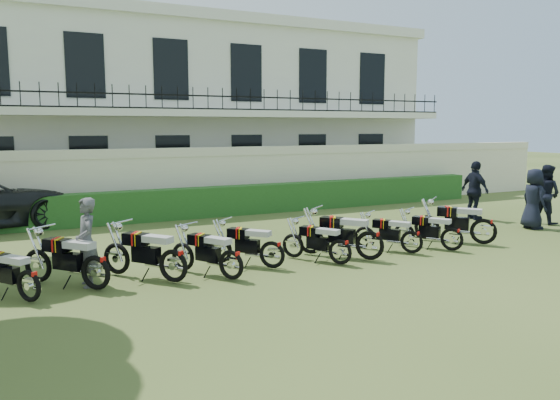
% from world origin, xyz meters
% --- Properties ---
extents(ground, '(100.00, 100.00, 0.00)m').
position_xyz_m(ground, '(0.00, 0.00, 0.00)').
color(ground, '#36471C').
rests_on(ground, ground).
extents(perimeter_wall, '(30.00, 0.35, 2.30)m').
position_xyz_m(perimeter_wall, '(0.00, 8.00, 1.17)').
color(perimeter_wall, beige).
rests_on(perimeter_wall, ground).
extents(hedge, '(18.00, 0.60, 1.00)m').
position_xyz_m(hedge, '(1.00, 7.20, 0.50)').
color(hedge, '#204A1A').
rests_on(hedge, ground).
extents(building, '(20.40, 9.60, 7.40)m').
position_xyz_m(building, '(0.00, 13.96, 3.71)').
color(building, silver).
rests_on(building, ground).
extents(motorcycle_0, '(1.14, 1.46, 0.96)m').
position_xyz_m(motorcycle_0, '(-6.83, -0.13, 0.44)').
color(motorcycle_0, black).
rests_on(motorcycle_0, ground).
extents(motorcycle_1, '(1.43, 1.59, 1.11)m').
position_xyz_m(motorcycle_1, '(-5.70, 0.07, 0.51)').
color(motorcycle_1, black).
rests_on(motorcycle_1, ground).
extents(motorcycle_2, '(1.36, 1.66, 1.12)m').
position_xyz_m(motorcycle_2, '(-4.29, -0.07, 0.51)').
color(motorcycle_2, black).
rests_on(motorcycle_2, ground).
extents(motorcycle_3, '(1.03, 1.65, 1.02)m').
position_xyz_m(motorcycle_3, '(-3.22, -0.38, 0.47)').
color(motorcycle_3, black).
rests_on(motorcycle_3, ground).
extents(motorcycle_4, '(1.28, 1.44, 1.00)m').
position_xyz_m(motorcycle_4, '(-2.12, 0.06, 0.46)').
color(motorcycle_4, black).
rests_on(motorcycle_4, ground).
extents(motorcycle_5, '(0.98, 1.54, 0.96)m').
position_xyz_m(motorcycle_5, '(-0.65, -0.32, 0.44)').
color(motorcycle_5, black).
rests_on(motorcycle_5, ground).
extents(motorcycle_6, '(1.40, 1.70, 1.14)m').
position_xyz_m(motorcycle_6, '(0.16, -0.27, 0.53)').
color(motorcycle_6, black).
rests_on(motorcycle_6, ground).
extents(motorcycle_7, '(1.04, 1.46, 0.93)m').
position_xyz_m(motorcycle_7, '(1.45, -0.17, 0.43)').
color(motorcycle_7, black).
rests_on(motorcycle_7, ground).
extents(motorcycle_8, '(0.98, 1.56, 0.96)m').
position_xyz_m(motorcycle_8, '(2.51, -0.38, 0.44)').
color(motorcycle_8, black).
rests_on(motorcycle_8, ground).
extents(motorcycle_9, '(1.39, 1.68, 1.13)m').
position_xyz_m(motorcycle_9, '(3.75, -0.19, 0.52)').
color(motorcycle_9, black).
rests_on(motorcycle_9, ground).
extents(inspector, '(0.43, 0.64, 1.69)m').
position_xyz_m(inspector, '(-5.78, 0.51, 0.85)').
color(inspector, '#58585D').
rests_on(inspector, ground).
extents(officer_3, '(0.75, 0.98, 1.79)m').
position_xyz_m(officer_3, '(6.84, 0.86, 0.90)').
color(officer_3, black).
rests_on(officer_3, ground).
extents(officer_4, '(0.77, 0.96, 1.85)m').
position_xyz_m(officer_4, '(7.91, 1.28, 0.93)').
color(officer_4, black).
rests_on(officer_4, ground).
extents(officer_5, '(0.51, 1.14, 1.91)m').
position_xyz_m(officer_5, '(6.51, 2.82, 0.96)').
color(officer_5, black).
rests_on(officer_5, ground).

